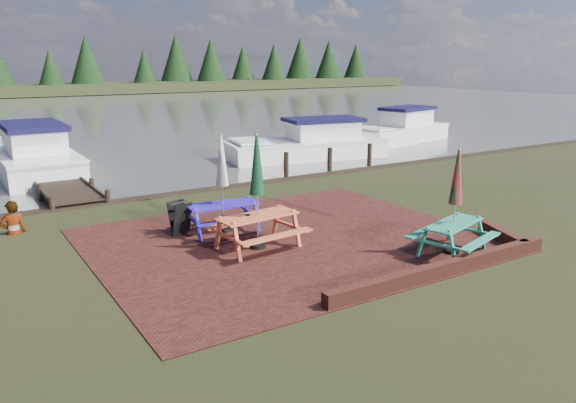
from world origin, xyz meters
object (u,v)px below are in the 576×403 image
(picnic_table_blue, at_px, (223,199))
(person, at_px, (10,201))
(picnic_table_teal, at_px, (454,218))
(picnic_table_red, at_px, (258,210))
(jetty, at_px, (54,177))
(boat_far, at_px, (400,131))
(boat_jetty, at_px, (33,157))
(chalkboard, at_px, (180,218))
(boat_near, at_px, (309,145))

(picnic_table_blue, height_order, person, picnic_table_blue)
(picnic_table_teal, xyz_separation_m, picnic_table_red, (-3.54, 2.61, 0.10))
(picnic_table_red, distance_m, jetty, 10.75)
(boat_far, bearing_deg, boat_jetty, 73.54)
(picnic_table_teal, bearing_deg, chalkboard, 119.43)
(jetty, bearing_deg, picnic_table_blue, -74.31)
(jetty, relative_size, person, 5.40)
(jetty, bearing_deg, boat_jetty, 95.14)
(chalkboard, height_order, boat_far, boat_far)
(picnic_table_teal, height_order, boat_jetty, picnic_table_teal)
(picnic_table_teal, bearing_deg, boat_near, 52.84)
(picnic_table_red, distance_m, boat_near, 13.31)
(jetty, relative_size, boat_near, 1.18)
(boat_near, relative_size, boat_far, 1.11)
(chalkboard, bearing_deg, jetty, 83.17)
(boat_near, bearing_deg, boat_jetty, 86.02)
(picnic_table_blue, bearing_deg, person, 155.42)
(person, bearing_deg, picnic_table_red, 136.49)
(chalkboard, distance_m, jetty, 8.61)
(picnic_table_red, relative_size, picnic_table_blue, 1.07)
(jetty, height_order, boat_near, boat_near)
(chalkboard, relative_size, boat_jetty, 0.11)
(chalkboard, bearing_deg, picnic_table_blue, -36.68)
(chalkboard, relative_size, boat_far, 0.12)
(chalkboard, relative_size, jetty, 0.09)
(picnic_table_teal, height_order, jetty, picnic_table_teal)
(picnic_table_red, xyz_separation_m, boat_near, (8.42, 10.29, -0.53))
(boat_near, relative_size, person, 4.57)
(boat_far, bearing_deg, picnic_table_blue, 111.08)
(picnic_table_red, height_order, boat_jetty, picnic_table_red)
(picnic_table_red, xyz_separation_m, chalkboard, (-1.13, 1.92, -0.49))
(boat_far, bearing_deg, boat_near, 90.19)
(picnic_table_blue, bearing_deg, boat_jetty, 108.96)
(jetty, distance_m, person, 6.56)
(picnic_table_blue, distance_m, jetty, 9.21)
(chalkboard, distance_m, boat_near, 12.70)
(picnic_table_teal, distance_m, boat_jetty, 17.04)
(boat_jetty, xyz_separation_m, boat_far, (18.34, -1.32, -0.06))
(picnic_table_teal, relative_size, boat_near, 0.31)
(boat_near, bearing_deg, picnic_table_teal, 169.67)
(boat_jetty, bearing_deg, boat_near, -14.59)
(chalkboard, bearing_deg, person, 130.33)
(picnic_table_teal, relative_size, boat_far, 0.34)
(picnic_table_red, relative_size, jetty, 0.29)
(picnic_table_red, xyz_separation_m, picnic_table_blue, (-0.13, 1.56, -0.06))
(boat_jetty, bearing_deg, chalkboard, -81.49)
(picnic_table_teal, xyz_separation_m, boat_jetty, (-6.40, 15.79, -0.35))
(boat_jetty, bearing_deg, person, -101.47)
(boat_jetty, height_order, boat_far, boat_jetty)
(jetty, height_order, boat_jetty, boat_jetty)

